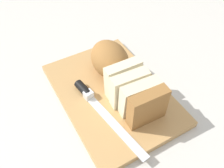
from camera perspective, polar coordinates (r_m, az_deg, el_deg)
The scene contains 6 objects.
ground_plane at distance 0.68m, azimuth 0.00°, elevation -2.77°, with size 3.00×3.00×0.00m, color beige.
cutting_board at distance 0.67m, azimuth 0.00°, elevation -2.26°, with size 0.38×0.26×0.02m, color tan.
bread_loaf at distance 0.64m, azimuth 2.00°, elevation 2.40°, with size 0.28×0.11×0.10m.
bread_knife at distance 0.64m, azimuth -4.63°, elevation -3.56°, with size 0.27×0.06×0.02m.
crumb_near_knife at distance 0.67m, azimuth 6.21°, elevation -1.22°, with size 0.01×0.01×0.01m, color #A8753D.
crumb_near_loaf at distance 0.66m, azimuth 2.05°, elevation -1.91°, with size 0.01×0.01×0.01m, color #A8753D.
Camera 1 is at (0.37, -0.22, 0.52)m, focal length 39.19 mm.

